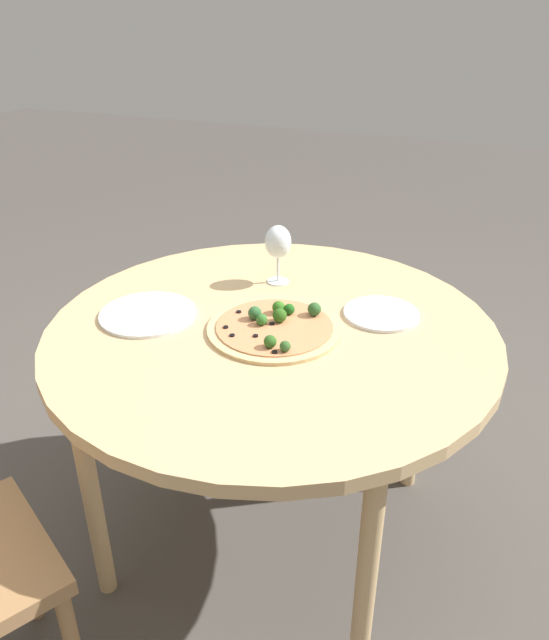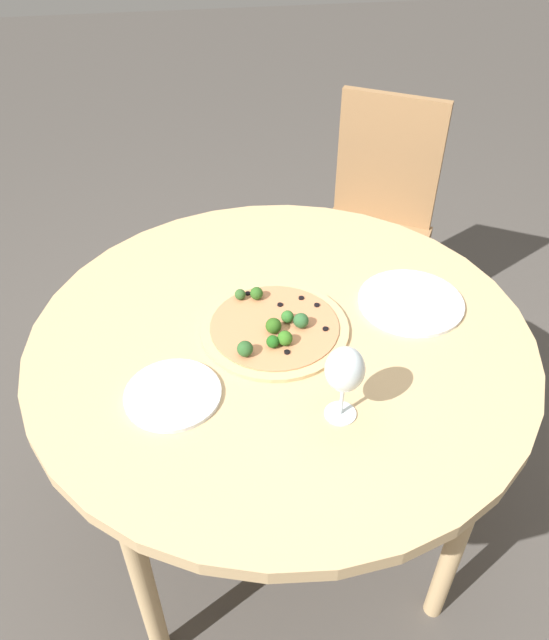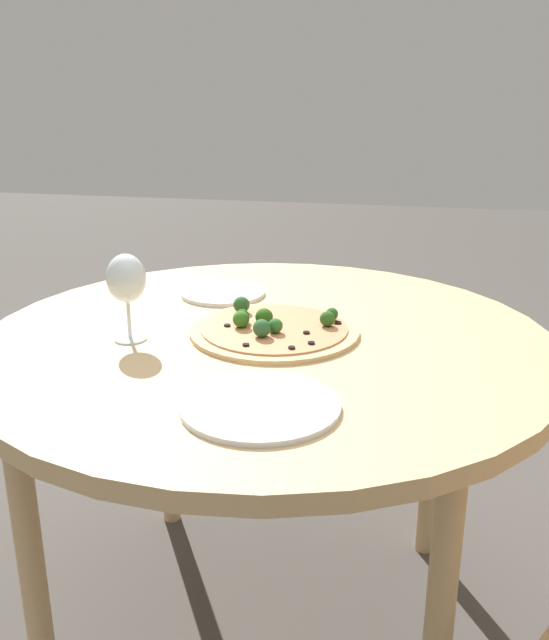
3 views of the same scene
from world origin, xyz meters
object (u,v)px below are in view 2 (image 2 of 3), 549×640
object	(u,v)px
wine_glass	(345,371)
plate_near	(173,394)
pizza	(274,327)
chair	(375,223)
plate_far	(411,302)

from	to	relation	value
wine_glass	plate_near	bearing A→B (deg)	-16.95
pizza	wine_glass	bearing A→B (deg)	108.86
chair	plate_near	world-z (taller)	chair
plate_near	wine_glass	bearing A→B (deg)	163.05
chair	wine_glass	xyz separation A→B (m)	(0.41, 1.09, 0.36)
chair	plate_near	size ratio (longest dim) A/B	4.60
plate_far	plate_near	bearing A→B (deg)	20.63
chair	plate_far	bearing A→B (deg)	-69.99
plate_near	plate_far	world-z (taller)	same
pizza	plate_far	world-z (taller)	pizza
chair	plate_far	xyz separation A→B (m)	(0.14, 0.76, 0.24)
chair	wine_glass	world-z (taller)	chair
chair	plate_near	bearing A→B (deg)	-96.51
chair	pizza	size ratio (longest dim) A/B	2.68
plate_near	plate_far	size ratio (longest dim) A/B	0.79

